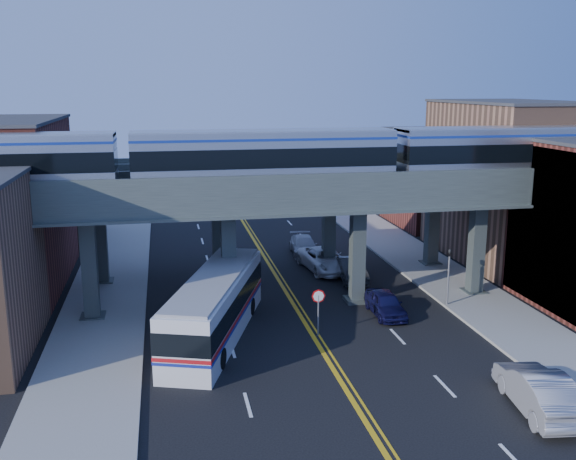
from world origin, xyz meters
name	(u,v)px	position (x,y,z in m)	size (l,w,h in m)	color
ground	(326,358)	(0.00, 0.00, 0.00)	(120.00, 120.00, 0.00)	black
sidewalk_west	(105,306)	(-11.50, 10.00, 0.08)	(5.00, 70.00, 0.16)	gray
sidewalk_east	(453,284)	(11.50, 10.00, 0.08)	(5.00, 70.00, 0.16)	gray
building_west_c	(36,196)	(-18.50, 29.00, 4.00)	(8.00, 10.00, 8.00)	brown
building_east_b	(508,182)	(18.50, 16.00, 6.00)	(8.00, 14.00, 12.00)	brown
building_east_c	(437,178)	(18.50, 29.00, 4.50)	(8.00, 10.00, 9.00)	maroon
mural_panel	(551,235)	(14.55, 4.00, 4.75)	(0.10, 9.50, 9.50)	#28A8AF
elevated_viaduct_near	(294,203)	(0.00, 8.00, 6.47)	(52.00, 3.60, 7.40)	#394241
elevated_viaduct_far	(274,185)	(0.00, 15.00, 6.47)	(52.00, 3.60, 7.40)	#394241
transit_train	(264,157)	(-1.80, 8.00, 9.26)	(47.09, 2.95, 3.44)	black
stop_sign	(318,305)	(0.30, 3.00, 1.76)	(0.76, 0.09, 2.63)	slate
traffic_signal	(449,271)	(9.20, 6.00, 2.30)	(0.15, 0.18, 4.10)	slate
transit_bus	(215,307)	(-5.17, 3.99, 1.66)	(6.69, 12.76, 3.23)	silver
car_lane_a	(386,304)	(4.97, 5.32, 0.72)	(1.69, 4.20, 1.43)	#100F38
car_lane_b	(352,270)	(5.00, 12.33, 0.77)	(1.63, 4.68, 1.54)	#2A2A2D
car_lane_c	(325,260)	(3.77, 15.15, 0.81)	(2.70, 5.85, 1.63)	white
car_lane_d	(304,246)	(3.26, 19.91, 0.72)	(2.01, 4.96, 1.44)	#9F9FA3
car_parked_curb	(539,390)	(7.36, -6.80, 0.91)	(1.92, 5.50, 1.81)	#98979C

